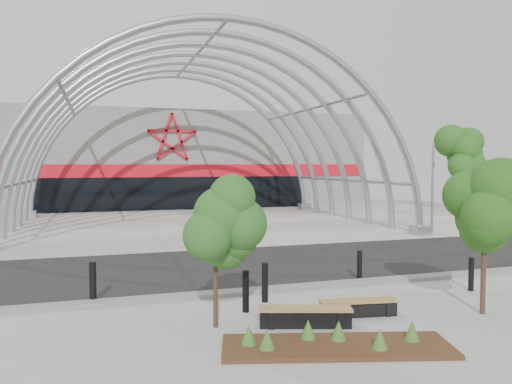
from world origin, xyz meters
name	(u,v)px	position (x,y,z in m)	size (l,w,h in m)	color
ground	(297,287)	(0.00, 0.00, 0.00)	(140.00, 140.00, 0.00)	gray
road	(260,264)	(0.00, 3.50, 0.01)	(140.00, 7.00, 0.02)	black
forecourt	(198,225)	(0.00, 15.50, 0.02)	(60.00, 17.00, 0.04)	#9E988F
kerb	(300,287)	(0.00, -0.25, 0.06)	(60.00, 0.50, 0.12)	slate
arena_building	(161,160)	(0.00, 33.45, 3.99)	(34.00, 15.24, 8.00)	slate
vault_canopy	(198,225)	(0.00, 15.50, 0.02)	(20.80, 15.80, 20.36)	#989DA3
planting_bed	(334,343)	(-1.15, -4.74, 0.11)	(4.72, 2.52, 0.48)	#351E14
signal_pole	(433,187)	(10.55, 7.80, 2.45)	(0.25, 0.66, 4.68)	gray
street_tree_0	(215,221)	(-3.08, -2.79, 2.37)	(1.45, 1.45, 3.30)	black
street_tree_1	(485,207)	(3.32, -3.77, 2.60)	(1.53, 1.53, 3.62)	#331C15
bench_0	(305,317)	(-1.17, -3.36, 0.21)	(2.12, 1.06, 0.44)	black
bench_1	(358,308)	(0.36, -3.02, 0.19)	(1.91, 0.68, 0.39)	black
bollard_0	(93,283)	(-5.71, 0.04, 0.55)	(0.17, 0.17, 1.09)	black
bollard_1	(246,291)	(-2.12, -1.90, 0.51)	(0.16, 0.16, 1.03)	black
bollard_2	(265,282)	(-1.39, -1.19, 0.52)	(0.17, 0.17, 1.04)	black
bollard_3	(360,266)	(2.15, 0.15, 0.47)	(0.15, 0.15, 0.95)	black
bollard_4	(471,274)	(4.61, -1.88, 0.48)	(0.15, 0.15, 0.96)	black
bg_tree_1	(464,156)	(21.00, 18.00, 4.25)	(2.70, 2.70, 5.91)	black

